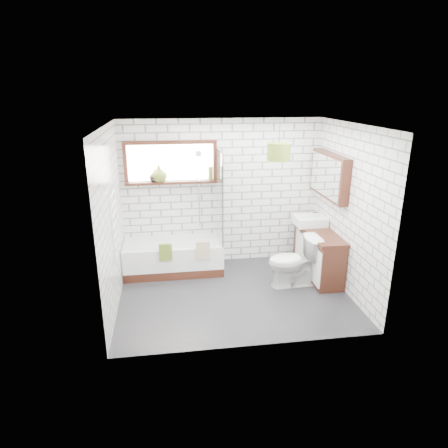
{
  "coord_description": "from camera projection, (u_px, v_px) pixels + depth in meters",
  "views": [
    {
      "loc": [
        -0.93,
        -5.31,
        2.94
      ],
      "look_at": [
        -0.12,
        0.25,
        1.04
      ],
      "focal_mm": 32.0,
      "sensor_mm": 36.0,
      "label": 1
    }
  ],
  "objects": [
    {
      "name": "window",
      "position": [
        171.0,
        163.0,
        6.53
      ],
      "size": [
        1.52,
        0.16,
        0.68
      ],
      "primitive_type": "cube",
      "color": "black",
      "rests_on": "wall_back"
    },
    {
      "name": "towel_radiator",
      "position": [
        115.0,
        224.0,
        5.43
      ],
      "size": [
        0.06,
        0.52,
        1.0
      ],
      "primitive_type": "cube",
      "color": "white",
      "rests_on": "wall_left"
    },
    {
      "name": "basin",
      "position": [
        310.0,
        221.0,
        6.71
      ],
      "size": [
        0.5,
        0.44,
        0.15
      ],
      "primitive_type": "cube",
      "color": "white",
      "rests_on": "vanity"
    },
    {
      "name": "towel_green",
      "position": [
        166.0,
        252.0,
        6.29
      ],
      "size": [
        0.2,
        0.06,
        0.28
      ],
      "primitive_type": "cube",
      "color": "#5A7121",
      "rests_on": "bathtub"
    },
    {
      "name": "floor",
      "position": [
        234.0,
        294.0,
        6.05
      ],
      "size": [
        3.4,
        2.6,
        0.01
      ],
      "primitive_type": "cube",
      "color": "#242428",
      "rests_on": "ground"
    },
    {
      "name": "toilet",
      "position": [
        293.0,
        262.0,
        6.2
      ],
      "size": [
        0.48,
        0.81,
        0.8
      ],
      "primitive_type": "imported",
      "rotation": [
        0.0,
        0.0,
        -1.53
      ],
      "color": "white",
      "rests_on": "floor"
    },
    {
      "name": "wall_front",
      "position": [
        255.0,
        250.0,
        4.42
      ],
      "size": [
        3.4,
        0.01,
        2.5
      ],
      "primitive_type": "cube",
      "color": "white",
      "rests_on": "ground"
    },
    {
      "name": "wall_left",
      "position": [
        111.0,
        221.0,
        5.41
      ],
      "size": [
        0.01,
        2.6,
        2.5
      ],
      "primitive_type": "cube",
      "color": "white",
      "rests_on": "ground"
    },
    {
      "name": "bathtub",
      "position": [
        173.0,
        257.0,
        6.72
      ],
      "size": [
        1.62,
        0.72,
        0.53
      ],
      "primitive_type": "cube",
      "color": "white",
      "rests_on": "floor"
    },
    {
      "name": "vanity",
      "position": [
        318.0,
        253.0,
        6.57
      ],
      "size": [
        0.44,
        1.35,
        0.77
      ],
      "primitive_type": "cube",
      "color": "black",
      "rests_on": "floor"
    },
    {
      "name": "shower_screen",
      "position": [
        220.0,
        197.0,
        6.51
      ],
      "size": [
        0.02,
        0.72,
        1.5
      ],
      "primitive_type": "cube",
      "color": "white",
      "rests_on": "bathtub"
    },
    {
      "name": "pendant",
      "position": [
        279.0,
        152.0,
        5.67
      ],
      "size": [
        0.33,
        0.33,
        0.25
      ],
      "primitive_type": "cylinder",
      "color": "#5A7121",
      "rests_on": "ceiling"
    },
    {
      "name": "wall_right",
      "position": [
        349.0,
        210.0,
        5.88
      ],
      "size": [
        0.01,
        2.6,
        2.5
      ],
      "primitive_type": "cube",
      "color": "white",
      "rests_on": "ground"
    },
    {
      "name": "vase_olive",
      "position": [
        159.0,
        175.0,
        6.54
      ],
      "size": [
        0.28,
        0.28,
        0.27
      ],
      "primitive_type": "imported",
      "rotation": [
        0.0,
        0.0,
        0.07
      ],
      "color": "olive",
      "rests_on": "window"
    },
    {
      "name": "shower_riser",
      "position": [
        199.0,
        189.0,
        6.74
      ],
      "size": [
        0.02,
        0.02,
        1.3
      ],
      "primitive_type": "cylinder",
      "color": "silver",
      "rests_on": "wall_back"
    },
    {
      "name": "vase_dark",
      "position": [
        155.0,
        177.0,
        6.54
      ],
      "size": [
        0.21,
        0.21,
        0.2
      ],
      "primitive_type": "imported",
      "rotation": [
        0.0,
        0.0,
        -0.14
      ],
      "color": "black",
      "rests_on": "window"
    },
    {
      "name": "mirror_cabinet",
      "position": [
        329.0,
        176.0,
        6.3
      ],
      "size": [
        0.16,
        1.2,
        0.7
      ],
      "primitive_type": "cube",
      "color": "black",
      "rests_on": "wall_right"
    },
    {
      "name": "ceiling",
      "position": [
        236.0,
        124.0,
        5.24
      ],
      "size": [
        3.4,
        2.6,
        0.01
      ],
      "primitive_type": "cube",
      "color": "white",
      "rests_on": "ground"
    },
    {
      "name": "towel_beige",
      "position": [
        203.0,
        250.0,
        6.37
      ],
      "size": [
        0.22,
        0.06,
        0.29
      ],
      "primitive_type": "cube",
      "color": "tan",
      "rests_on": "bathtub"
    },
    {
      "name": "wall_back",
      "position": [
        222.0,
        193.0,
        6.87
      ],
      "size": [
        3.4,
        0.01,
        2.5
      ],
      "primitive_type": "cube",
      "color": "white",
      "rests_on": "ground"
    },
    {
      "name": "bottle",
      "position": [
        211.0,
        175.0,
        6.66
      ],
      "size": [
        0.08,
        0.08,
        0.22
      ],
      "primitive_type": "cylinder",
      "rotation": [
        0.0,
        0.0,
        0.14
      ],
      "color": "olive",
      "rests_on": "window"
    },
    {
      "name": "tap",
      "position": [
        319.0,
        217.0,
        6.71
      ],
      "size": [
        0.04,
        0.04,
        0.16
      ],
      "primitive_type": "cylinder",
      "rotation": [
        0.0,
        0.0,
        0.21
      ],
      "color": "silver",
      "rests_on": "vanity"
    }
  ]
}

